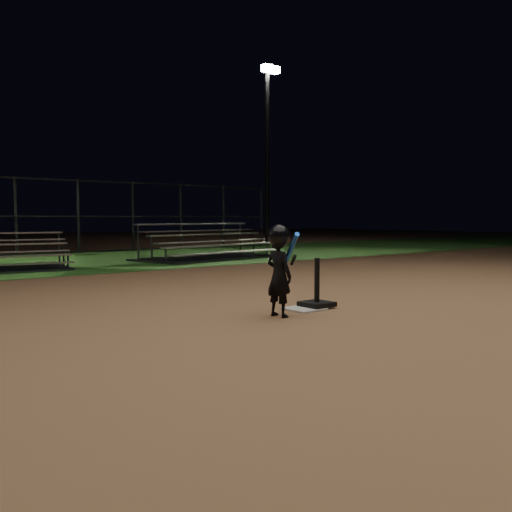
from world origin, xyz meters
The scene contains 8 objects.
ground centered at (0.00, 0.00, 0.00)m, with size 80.00×80.00×0.00m, color #966744.
grass_strip centered at (0.00, 10.00, 0.01)m, with size 60.00×8.00×0.01m, color #26561C.
home_plate centered at (0.00, 0.00, 0.01)m, with size 0.45×0.45×0.02m, color beige.
batting_tee centered at (0.23, 0.00, 0.13)m, with size 0.38×0.38×0.64m.
child_batter centered at (-0.59, -0.17, 0.59)m, with size 0.41×0.62×1.12m.
bleacher_right centered at (3.99, 8.15, 0.21)m, with size 4.51×2.74×1.04m.
backstop_fence centered at (0.00, 13.00, 1.25)m, with size 20.08×0.08×2.50m.
light_pole_right centered at (12.00, 14.94, 4.95)m, with size 0.90×0.53×8.30m.
Camera 1 is at (-4.93, -5.10, 1.20)m, focal length 38.36 mm.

